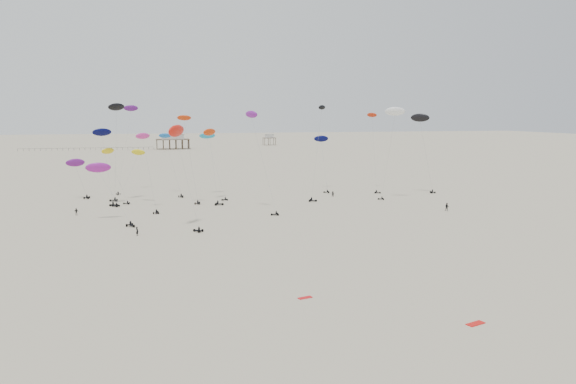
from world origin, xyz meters
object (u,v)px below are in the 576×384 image
object	(u,v)px
rig_4	(104,178)
rig_9	(132,166)
pavilion_main	(173,142)
pavilion_small	(269,140)
rig_0	(128,124)
spectator_0	(137,236)

from	to	relation	value
rig_4	rig_9	size ratio (longest dim) A/B	1.06
pavilion_main	pavilion_small	world-z (taller)	pavilion_main
rig_0	rig_4	size ratio (longest dim) A/B	1.68
pavilion_small	spectator_0	xyz separation A→B (m)	(-88.97, -293.05, -3.49)
pavilion_small	rig_0	world-z (taller)	rig_0
rig_9	rig_0	bearing A→B (deg)	30.05
rig_4	rig_9	distance (m)	23.34
rig_4	pavilion_main	bearing A→B (deg)	-129.61
rig_9	rig_4	bearing A→B (deg)	-165.32
rig_4	spectator_0	bearing A→B (deg)	77.19
pavilion_small	rig_9	distance (m)	268.82
rig_4	spectator_0	xyz separation A→B (m)	(6.55, -17.17, -8.97)
rig_0	rig_4	world-z (taller)	rig_0
pavilion_small	spectator_0	distance (m)	306.28
pavilion_main	spectator_0	size ratio (longest dim) A/B	10.72
rig_4	rig_9	xyz separation A→B (m)	(5.12, 22.77, 0.29)
rig_0	rig_4	xyz separation A→B (m)	(-3.94, -47.96, -10.29)
pavilion_small	rig_4	xyz separation A→B (m)	(-95.52, -275.88, 5.48)
pavilion_small	pavilion_main	bearing A→B (deg)	-156.80
rig_0	rig_4	bearing A→B (deg)	87.95
pavilion_small	rig_0	distance (m)	246.13
rig_4	rig_9	bearing A→B (deg)	-136.36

